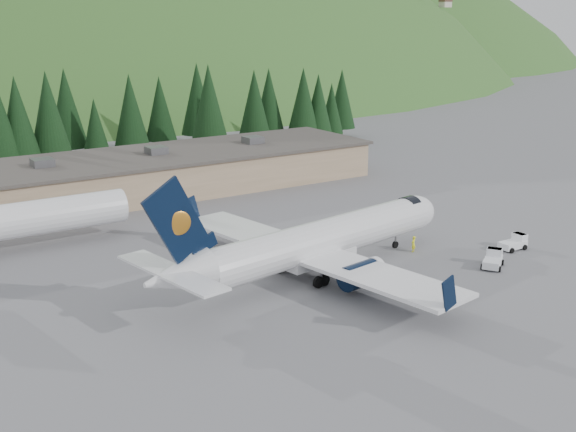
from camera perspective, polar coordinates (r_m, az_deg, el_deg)
The scene contains 8 objects.
ground at distance 67.52m, azimuth 2.81°, elevation -4.42°, with size 600.00×600.00×0.00m, color #5E5E63.
airliner at distance 65.83m, azimuth 2.22°, elevation -2.11°, with size 34.83×32.83×11.57m.
baggage_tug_a at distance 71.29m, azimuth 15.90°, elevation -3.31°, with size 3.34×2.95×1.61m.
baggage_tug_b at distance 77.15m, azimuth 17.47°, elevation -2.01°, with size 2.93×1.80×1.55m.
terminal_building at distance 97.04m, azimuth -12.99°, elevation 3.05°, with size 71.00×17.00×6.10m.
ramp_worker at distance 73.83m, azimuth 9.87°, elevation -2.19°, with size 0.60×0.39×1.64m, color #FDFF1C.
tree_line at distance 116.65m, azimuth -16.39°, elevation 7.48°, with size 112.04×18.68×14.02m.
hills at distance 293.76m, azimuth -13.10°, elevation -5.88°, with size 614.00×330.00×300.00m.
Camera 1 is at (-37.58, -51.06, 23.22)m, focal length 45.00 mm.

